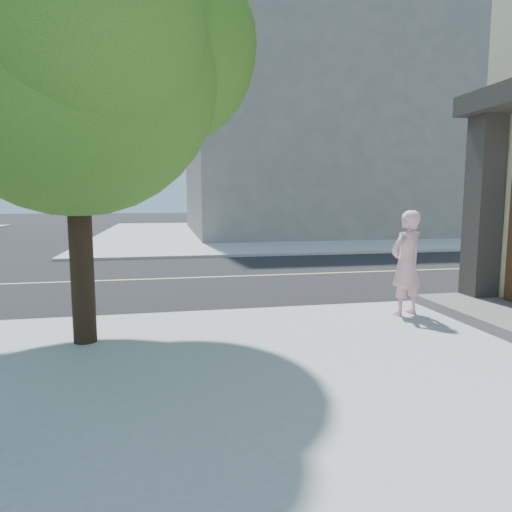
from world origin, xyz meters
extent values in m
cube|color=black|center=(0.00, 4.50, 0.01)|extent=(140.00, 9.00, 0.01)
cube|color=#9F9F9F|center=(13.50, 21.50, 0.06)|extent=(29.00, 25.00, 0.12)
cube|color=#35302B|center=(9.70, -0.50, 2.22)|extent=(0.55, 0.55, 4.20)
cube|color=slate|center=(14.00, 22.00, 7.12)|extent=(18.00, 16.00, 14.00)
imported|color=#F3AFB6|center=(7.68, -1.07, 1.12)|extent=(0.85, 0.70, 2.00)
cylinder|color=black|center=(1.94, -1.62, 1.87)|extent=(0.35, 0.35, 3.50)
sphere|color=#3D731F|center=(1.94, -1.62, 4.20)|extent=(4.27, 4.27, 4.27)
sphere|color=#3D731F|center=(3.11, -1.04, 4.78)|extent=(3.30, 3.30, 3.30)
sphere|color=#3D731F|center=(0.97, -0.84, 4.98)|extent=(3.11, 3.11, 3.11)
sphere|color=#3D731F|center=(2.33, -2.69, 4.49)|extent=(2.91, 2.91, 2.91)
camera|label=1|loc=(3.21, -8.83, 2.33)|focal=31.71mm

